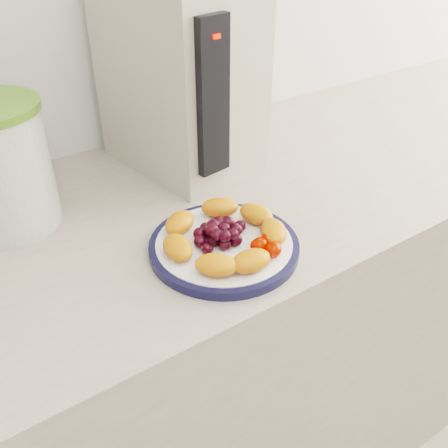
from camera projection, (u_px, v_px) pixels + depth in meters
counter at (164, 383)px, 1.12m from camera, size 3.50×0.60×0.90m
cabinet_face at (165, 391)px, 1.14m from camera, size 3.48×0.58×0.84m
plate_rim at (224, 246)px, 0.78m from camera, size 0.23×0.23×0.01m
plate_face at (224, 246)px, 0.78m from camera, size 0.21×0.21×0.02m
appliance_body at (180, 75)px, 0.94m from camera, size 0.25×0.31×0.36m
appliance_panel at (212, 99)px, 0.82m from camera, size 0.06×0.03×0.26m
appliance_led at (216, 36)px, 0.75m from camera, size 0.01×0.01×0.01m
fruit_plate at (227, 234)px, 0.76m from camera, size 0.20×0.20×0.03m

